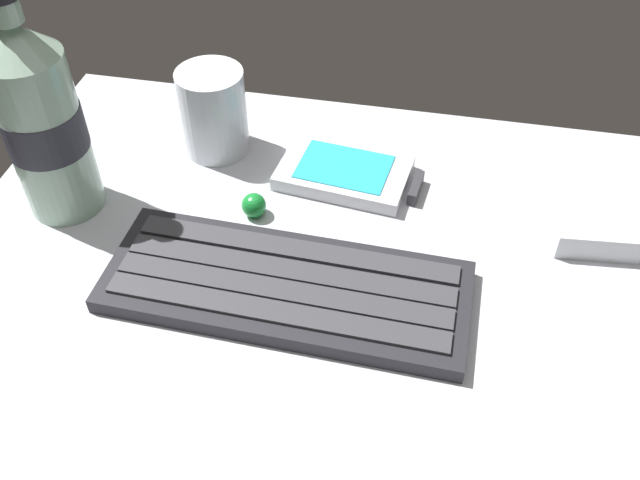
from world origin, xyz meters
The scene contains 7 objects.
ground_plane centered at (0.00, -0.23, -0.99)cm, with size 64.00×48.00×2.80cm.
keyboard centered at (-2.06, -3.48, 0.81)cm, with size 29.32×11.86×1.70cm.
handheld_device centered at (0.66, 11.48, 0.73)cm, with size 13.39×8.97×1.50cm.
juice_cup centered at (-13.17, 13.78, 3.91)cm, with size 6.40×6.40×8.50cm.
water_bottle centered at (-24.04, 3.19, 9.01)cm, with size 6.73×6.73×20.80cm.
charger_block centered at (22.39, 7.77, 1.20)cm, with size 7.00×5.60×2.40cm, color silver.
trackball_mouse centered at (-7.00, 5.00, 1.10)cm, with size 2.20×2.20×2.20cm, color #198C33.
Camera 1 is at (7.78, -38.77, 42.48)cm, focal length 39.05 mm.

